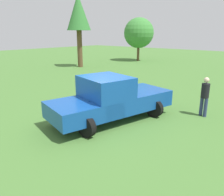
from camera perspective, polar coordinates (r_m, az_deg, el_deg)
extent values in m
plane|color=#477533|center=(8.87, -2.16, -5.97)|extent=(80.00, 80.00, 0.00)
cylinder|color=black|center=(10.44, 4.63, -0.44)|extent=(0.73, 0.22, 0.73)
cylinder|color=black|center=(9.38, 10.70, -2.62)|extent=(0.73, 0.22, 0.73)
cylinder|color=black|center=(8.81, -11.42, -3.91)|extent=(0.73, 0.22, 0.73)
cylinder|color=black|center=(7.53, -6.48, -7.24)|extent=(0.73, 0.22, 0.73)
cube|color=#144799|center=(9.73, 7.15, 0.32)|extent=(2.24, 2.36, 0.64)
cube|color=#144799|center=(8.55, -1.62, 0.85)|extent=(2.15, 1.97, 1.40)
cube|color=slate|center=(8.45, -1.65, 3.72)|extent=(1.95, 1.70, 0.48)
cube|color=#144799|center=(8.18, -7.39, -2.95)|extent=(2.33, 2.74, 0.60)
cube|color=silver|center=(10.44, 10.88, -0.23)|extent=(1.74, 0.52, 0.16)
cylinder|color=navy|center=(10.11, 21.73, -1.95)|extent=(0.14, 0.14, 0.79)
cylinder|color=navy|center=(10.00, 22.63, -2.25)|extent=(0.14, 0.14, 0.79)
cylinder|color=black|center=(9.87, 22.61, 1.72)|extent=(0.40, 0.40, 0.59)
sphere|color=beige|center=(9.78, 22.89, 4.24)|extent=(0.21, 0.21, 0.21)
cylinder|color=brown|center=(28.36, 6.66, 11.64)|extent=(0.30, 0.30, 2.26)
sphere|color=#3D8438|center=(28.27, 6.81, 16.09)|extent=(3.57, 3.57, 3.57)
cylinder|color=brown|center=(23.18, -8.18, 12.23)|extent=(0.50, 0.50, 3.59)
cone|color=#337533|center=(23.20, -8.54, 20.78)|extent=(2.31, 2.31, 3.34)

